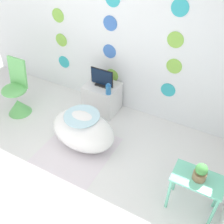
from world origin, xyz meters
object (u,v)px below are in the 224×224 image
bathtub (83,130)px  tv (102,78)px  chair (17,98)px  vase (108,89)px  potted_plant_left (201,172)px

bathtub → tv: (-0.18, 0.82, 0.32)m
chair → vase: bearing=21.9°
bathtub → potted_plant_left: (1.56, -0.23, 0.33)m
tv → vase: (0.20, -0.15, -0.04)m
chair → tv: chair is taller
tv → chair: bearing=-148.9°
bathtub → potted_plant_left: 1.61m
chair → tv: size_ratio=2.41×
chair → vase: chair is taller
potted_plant_left → bathtub: bearing=171.5°
bathtub → potted_plant_left: potted_plant_left is taller
vase → potted_plant_left: potted_plant_left is taller
potted_plant_left → chair: bearing=172.9°
chair → tv: (1.14, 0.69, 0.31)m
vase → potted_plant_left: size_ratio=0.85×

